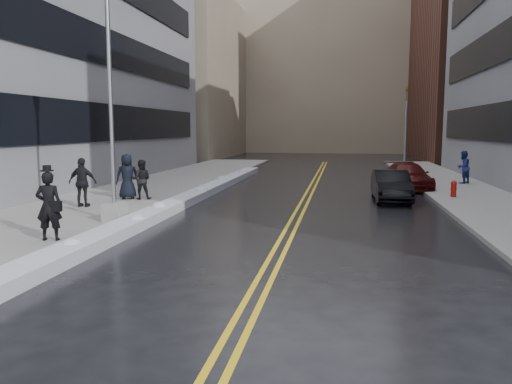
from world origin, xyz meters
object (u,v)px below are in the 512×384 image
at_px(pedestrian_b, 141,180).
at_px(pedestrian_d, 83,182).
at_px(car_black, 391,186).
at_px(traffic_signal, 405,125).
at_px(lamppost, 112,148).
at_px(fire_hydrant, 454,188).
at_px(pedestrian_c, 127,176).
at_px(car_maroon, 408,176).
at_px(pedestrian_fedora, 49,206).
at_px(pedestrian_east, 463,167).

distance_m(pedestrian_b, pedestrian_d, 2.77).
bearing_deg(car_black, traffic_signal, 79.88).
height_order(lamppost, fire_hydrant, lamppost).
bearing_deg(pedestrian_c, fire_hydrant, 165.27).
bearing_deg(car_maroon, car_black, -111.24).
xyz_separation_m(pedestrian_b, pedestrian_c, (-0.63, -0.02, 0.13)).
bearing_deg(lamppost, fire_hydrant, 33.04).
bearing_deg(pedestrian_fedora, pedestrian_d, -83.89).
bearing_deg(pedestrian_b, pedestrian_fedora, 82.17).
distance_m(pedestrian_fedora, pedestrian_east, 22.27).
xyz_separation_m(pedestrian_fedora, pedestrian_east, (14.42, 16.97, -0.04)).
bearing_deg(traffic_signal, pedestrian_fedora, -116.01).
xyz_separation_m(fire_hydrant, pedestrian_c, (-14.03, -3.09, 0.58)).
height_order(traffic_signal, car_maroon, traffic_signal).
xyz_separation_m(fire_hydrant, traffic_signal, (-0.50, 14.00, 2.85)).
relative_size(pedestrian_c, pedestrian_east, 1.08).
height_order(pedestrian_b, pedestrian_c, pedestrian_c).
bearing_deg(car_maroon, pedestrian_c, -156.86).
relative_size(fire_hydrant, pedestrian_d, 0.38).
bearing_deg(pedestrian_east, pedestrian_c, -14.14).
height_order(lamppost, traffic_signal, lamppost).
relative_size(pedestrian_c, car_maroon, 0.42).
bearing_deg(pedestrian_fedora, pedestrian_c, -95.00).
relative_size(fire_hydrant, car_maroon, 0.16).
relative_size(pedestrian_d, car_black, 0.46).
height_order(traffic_signal, pedestrian_east, traffic_signal).
height_order(pedestrian_east, car_black, pedestrian_east).
bearing_deg(fire_hydrant, pedestrian_east, 73.98).
distance_m(pedestrian_fedora, car_maroon, 18.68).
xyz_separation_m(fire_hydrant, pedestrian_fedora, (-12.72, -11.04, 0.54)).
distance_m(lamppost, pedestrian_b, 5.28).
relative_size(lamppost, pedestrian_c, 3.90).
xyz_separation_m(traffic_signal, pedestrian_b, (-12.90, -17.07, -2.40)).
height_order(pedestrian_fedora, pedestrian_east, pedestrian_fedora).
distance_m(traffic_signal, pedestrian_fedora, 27.96).
relative_size(car_black, car_maroon, 0.88).
relative_size(lamppost, car_maroon, 1.62).
xyz_separation_m(pedestrian_b, car_maroon, (11.90, 6.96, -0.32)).
bearing_deg(pedestrian_d, pedestrian_c, -110.51).
relative_size(traffic_signal, pedestrian_fedora, 3.18).
relative_size(lamppost, pedestrian_east, 4.22).
bearing_deg(pedestrian_b, car_maroon, -162.45).
relative_size(pedestrian_c, car_black, 0.47).
distance_m(traffic_signal, pedestrian_east, 8.69).
bearing_deg(pedestrian_c, pedestrian_d, 44.90).
relative_size(traffic_signal, pedestrian_b, 3.53).
relative_size(pedestrian_b, pedestrian_east, 0.94).
height_order(lamppost, pedestrian_east, lamppost).
bearing_deg(pedestrian_east, pedestrian_fedora, 5.70).
distance_m(lamppost, car_maroon, 16.17).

